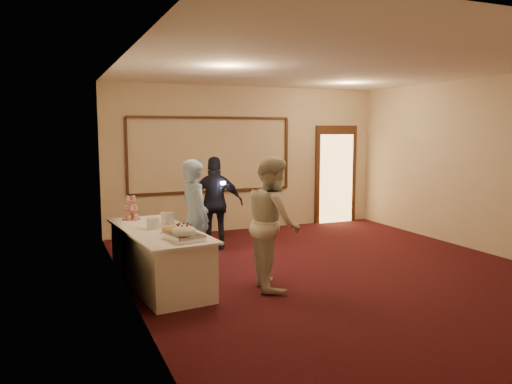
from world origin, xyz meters
TOP-DOWN VIEW (x-y plane):
  - floor at (0.00, 0.00)m, footprint 7.00×7.00m
  - room_walls at (0.00, 0.00)m, footprint 6.04×7.04m
  - wall_molding at (-0.80, 3.47)m, footprint 3.45×0.04m
  - doorway at (2.15, 3.45)m, footprint 1.05×0.07m
  - buffet_table at (-2.56, 0.33)m, footprint 1.11×2.35m
  - pavlova_tray at (-2.40, -0.43)m, footprint 0.45×0.54m
  - cupcake_stand at (-2.78, 1.22)m, footprint 0.27×0.27m
  - plate_stack_a at (-2.63, 0.38)m, footprint 0.18×0.18m
  - plate_stack_b at (-2.36, 0.68)m, footprint 0.19×0.19m
  - tart at (-2.44, 0.03)m, footprint 0.31×0.31m
  - man at (-1.99, 0.56)m, footprint 0.50×0.68m
  - woman at (-1.17, -0.33)m, footprint 0.81×0.97m
  - guest at (-1.21, 1.99)m, footprint 1.04×0.66m
  - camera_flash at (-1.15, 1.77)m, footprint 0.08×0.06m

SIDE VIEW (x-z plane):
  - floor at x=0.00m, z-range 0.00..0.00m
  - buffet_table at x=-2.56m, z-range 0.00..0.77m
  - tart at x=-2.44m, z-range 0.77..0.83m
  - guest at x=-1.21m, z-range 0.00..1.64m
  - plate_stack_a at x=-2.63m, z-range 0.77..0.92m
  - man at x=-1.99m, z-range 0.00..1.69m
  - pavlova_tray at x=-2.40m, z-range 0.76..0.94m
  - plate_stack_b at x=-2.36m, z-range 0.77..0.93m
  - woman at x=-1.17m, z-range 0.00..1.77m
  - cupcake_stand at x=-2.78m, z-range 0.71..1.10m
  - doorway at x=2.15m, z-range -0.02..2.18m
  - camera_flash at x=-1.15m, z-range 1.17..1.22m
  - wall_molding at x=-0.80m, z-range 0.83..2.38m
  - room_walls at x=0.00m, z-range 0.52..3.54m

